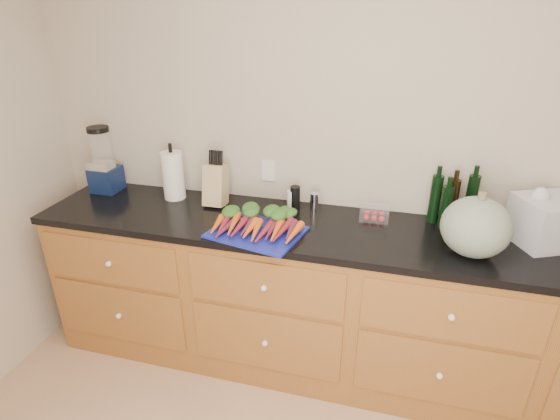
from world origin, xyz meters
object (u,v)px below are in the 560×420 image
(carrots, at_px, (259,224))
(blender_appliance, at_px, (104,163))
(cutting_board, at_px, (257,232))
(tomato_box, at_px, (375,213))
(knife_block, at_px, (216,185))
(squash, at_px, (476,227))
(paper_towel, at_px, (173,175))

(carrots, relative_size, blender_appliance, 1.14)
(cutting_board, distance_m, tomato_box, 0.67)
(knife_block, bearing_deg, tomato_box, 1.86)
(squash, bearing_deg, knife_block, 170.44)
(carrots, height_order, knife_block, knife_block)
(blender_appliance, bearing_deg, squash, -6.69)
(carrots, xyz_separation_m, blender_appliance, (-1.10, 0.28, 0.14))
(squash, height_order, blender_appliance, blender_appliance)
(carrots, distance_m, tomato_box, 0.65)
(cutting_board, xyz_separation_m, carrots, (0.00, 0.04, 0.03))
(carrots, bearing_deg, knife_block, 142.55)
(cutting_board, bearing_deg, tomato_box, 29.55)
(knife_block, xyz_separation_m, tomato_box, (0.93, 0.03, -0.08))
(cutting_board, distance_m, knife_block, 0.47)
(cutting_board, height_order, carrots, carrots)
(cutting_board, relative_size, carrots, 0.97)
(carrots, bearing_deg, blender_appliance, 165.71)
(cutting_board, distance_m, blender_appliance, 1.16)
(squash, bearing_deg, cutting_board, -176.48)
(squash, bearing_deg, tomato_box, 150.59)
(squash, relative_size, knife_block, 1.31)
(carrots, bearing_deg, squash, 1.53)
(carrots, distance_m, knife_block, 0.44)
(cutting_board, bearing_deg, carrots, 90.00)
(carrots, height_order, squash, squash)
(paper_towel, xyz_separation_m, tomato_box, (1.21, 0.01, -0.11))
(carrots, height_order, paper_towel, paper_towel)
(paper_towel, height_order, knife_block, paper_towel)
(squash, relative_size, blender_appliance, 0.77)
(carrots, bearing_deg, paper_towel, 155.72)
(squash, xyz_separation_m, paper_towel, (-1.68, 0.26, 0.00))
(cutting_board, height_order, knife_block, knife_block)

